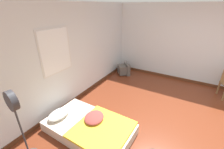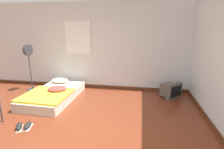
# 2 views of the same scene
# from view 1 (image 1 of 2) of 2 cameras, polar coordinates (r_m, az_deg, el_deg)

# --- Properties ---
(ground_plane) EXTENTS (20.00, 20.00, 0.00)m
(ground_plane) POSITION_cam_1_polar(r_m,az_deg,el_deg) (3.85, 26.79, -18.96)
(ground_plane) COLOR maroon
(wall_back) EXTENTS (7.60, 0.08, 2.60)m
(wall_back) POSITION_cam_1_polar(r_m,az_deg,el_deg) (4.20, -13.08, 7.46)
(wall_back) COLOR silver
(wall_back) RESTS_ON ground_plane
(wall_right) EXTENTS (0.08, 8.31, 2.60)m
(wall_right) POSITION_cam_1_polar(r_m,az_deg,el_deg) (5.69, 31.83, 8.85)
(wall_right) COLOR silver
(wall_right) RESTS_ON ground_plane
(mattress_bed) EXTENTS (1.12, 1.88, 0.37)m
(mattress_bed) POSITION_cam_1_polar(r_m,az_deg,el_deg) (3.42, -8.67, -19.08)
(mattress_bed) COLOR beige
(mattress_bed) RESTS_ON ground_plane
(crt_tv) EXTENTS (0.60, 0.59, 0.42)m
(crt_tv) POSITION_cam_1_polar(r_m,az_deg,el_deg) (5.93, 4.63, 1.97)
(crt_tv) COLOR #56514C
(crt_tv) RESTS_ON ground_plane
(standing_fan) EXTENTS (0.32, 0.33, 1.39)m
(standing_fan) POSITION_cam_1_polar(r_m,az_deg,el_deg) (2.83, -32.65, -12.90)
(standing_fan) COLOR #333338
(standing_fan) RESTS_ON ground_plane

